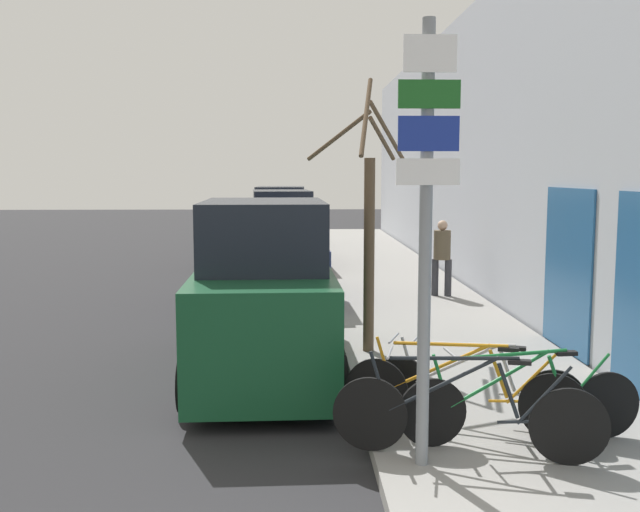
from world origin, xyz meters
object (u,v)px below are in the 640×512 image
bicycle_2 (462,392)px  pedestrian_near (442,252)px  parked_car_2 (282,234)px  parked_car_3 (281,221)px  signpost (426,225)px  street_tree (369,226)px  bicycle_1 (521,403)px  parked_car_0 (265,298)px  parked_car_1 (279,259)px  bicycle_3 (475,386)px  bicycle_0 (467,414)px

bicycle_2 → pedestrian_near: bearing=9.7°
parked_car_2 → parked_car_3: (-0.13, 5.27, -0.01)m
signpost → street_tree: 4.16m
bicycle_1 → pedestrian_near: size_ratio=1.50×
bicycle_1 → parked_car_2: (-2.56, 13.64, 0.48)m
parked_car_0 → parked_car_1: size_ratio=1.08×
bicycle_3 → pedestrian_near: bearing=12.6°
bicycle_0 → street_tree: (-0.49, 4.01, 1.42)m
street_tree → bicycle_0: bearing=-83.0°
bicycle_1 → parked_car_2: 13.89m
parked_car_0 → street_tree: bearing=27.1°
signpost → parked_car_2: bearing=96.1°
bicycle_1 → parked_car_2: parked_car_2 is taller
signpost → bicycle_3: bearing=55.8°
bicycle_0 → bicycle_2: 0.70m
bicycle_1 → parked_car_0: size_ratio=0.52×
signpost → bicycle_3: signpost is taller
bicycle_2 → bicycle_3: bearing=-16.1°
pedestrian_near → parked_car_0: bearing=-104.5°
parked_car_3 → bicycle_2: bearing=-82.3°
bicycle_3 → parked_car_1: 7.80m
parked_car_0 → street_tree: size_ratio=1.18×
signpost → street_tree: street_tree is taller
signpost → bicycle_1: size_ratio=1.61×
bicycle_0 → bicycle_2: bearing=3.4°
bicycle_1 → pedestrian_near: pedestrian_near is taller
bicycle_0 → bicycle_2: size_ratio=1.06×
parked_car_3 → pedestrian_near: bearing=-70.3°
parked_car_1 → street_tree: (1.40, -4.43, 1.00)m
parked_car_0 → parked_car_2: bearing=88.4°
pedestrian_near → street_tree: (-2.02, -4.58, 0.90)m
bicycle_2 → parked_car_0: parked_car_0 is taller
street_tree → signpost: bearing=-89.1°
parked_car_1 → parked_car_0: bearing=-92.9°
signpost → parked_car_1: (-1.46, 8.58, -1.32)m
signpost → bicycle_0: (0.43, 0.14, -1.73)m
bicycle_2 → parked_car_0: (-2.08, 2.52, 0.54)m
bicycle_0 → parked_car_2: parked_car_2 is taller
parked_car_0 → bicycle_2: bearing=-51.9°
bicycle_2 → parked_car_1: (-2.01, 7.75, 0.43)m
bicycle_0 → parked_car_3: size_ratio=0.53×
bicycle_2 → street_tree: 3.67m
bicycle_2 → parked_car_1: size_ratio=0.54×
bicycle_2 → street_tree: bearing=30.2°
signpost → street_tree: size_ratio=0.99×
bicycle_3 → parked_car_2: parked_car_2 is taller
parked_car_0 → street_tree: street_tree is taller
parked_car_0 → parked_car_2: parked_car_0 is taller
parked_car_3 → parked_car_2: bearing=-87.6°
parked_car_2 → parked_car_0: bearing=-94.1°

